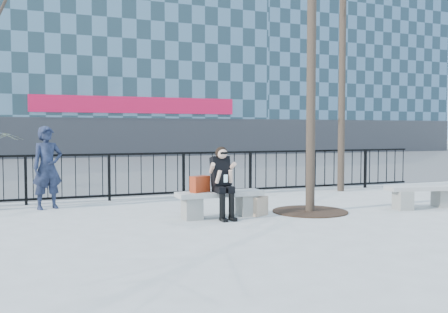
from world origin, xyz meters
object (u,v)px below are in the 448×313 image
object	(u,v)px
standing_man	(47,168)
bench_second	(423,195)
seated_woman	(223,183)
bench_main	(220,201)

from	to	relation	value
standing_man	bench_second	bearing A→B (deg)	-40.20
bench_second	standing_man	size ratio (longest dim) A/B	0.91
bench_second	seated_woman	xyz separation A→B (m)	(-4.38, 0.37, 0.38)
bench_main	standing_man	world-z (taller)	standing_man
seated_woman	standing_man	world-z (taller)	standing_man
standing_man	seated_woman	bearing A→B (deg)	-58.51
bench_main	standing_man	bearing A→B (deg)	142.87
bench_main	bench_second	world-z (taller)	bench_main
bench_second	seated_woman	world-z (taller)	seated_woman
seated_woman	standing_man	bearing A→B (deg)	140.96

